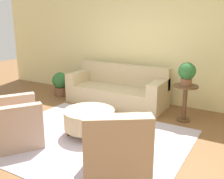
{
  "coord_description": "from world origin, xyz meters",
  "views": [
    {
      "loc": [
        2.32,
        -3.22,
        1.96
      ],
      "look_at": [
        0.15,
        0.55,
        0.75
      ],
      "focal_mm": 42.0,
      "sensor_mm": 36.0,
      "label": 1
    }
  ],
  "objects_px": {
    "ottoman_table": "(89,119)",
    "side_table": "(185,98)",
    "armchair_left": "(6,124)",
    "armchair_right": "(116,155)",
    "potted_plant_floor": "(60,83)",
    "couch": "(117,90)",
    "potted_plant_on_side_table": "(187,73)"
  },
  "relations": [
    {
      "from": "armchair_left",
      "to": "potted_plant_floor",
      "type": "bearing_deg",
      "value": 113.49
    },
    {
      "from": "couch",
      "to": "side_table",
      "type": "distance_m",
      "value": 1.65
    },
    {
      "from": "armchair_right",
      "to": "side_table",
      "type": "distance_m",
      "value": 2.41
    },
    {
      "from": "couch",
      "to": "armchair_right",
      "type": "height_order",
      "value": "armchair_right"
    },
    {
      "from": "couch",
      "to": "armchair_left",
      "type": "xyz_separation_m",
      "value": [
        -0.49,
        -2.68,
        0.05
      ]
    },
    {
      "from": "couch",
      "to": "side_table",
      "type": "relative_size",
      "value": 3.21
    },
    {
      "from": "armchair_left",
      "to": "potted_plant_on_side_table",
      "type": "height_order",
      "value": "potted_plant_on_side_table"
    },
    {
      "from": "couch",
      "to": "potted_plant_floor",
      "type": "relative_size",
      "value": 3.8
    },
    {
      "from": "couch",
      "to": "potted_plant_on_side_table",
      "type": "xyz_separation_m",
      "value": [
        1.62,
        -0.27,
        0.64
      ]
    },
    {
      "from": "couch",
      "to": "potted_plant_floor",
      "type": "bearing_deg",
      "value": -174.7
    },
    {
      "from": "side_table",
      "to": "armchair_left",
      "type": "bearing_deg",
      "value": -131.35
    },
    {
      "from": "ottoman_table",
      "to": "side_table",
      "type": "relative_size",
      "value": 1.22
    },
    {
      "from": "armchair_left",
      "to": "potted_plant_on_side_table",
      "type": "xyz_separation_m",
      "value": [
        2.11,
        2.4,
        0.59
      ]
    },
    {
      "from": "ottoman_table",
      "to": "potted_plant_on_side_table",
      "type": "xyz_separation_m",
      "value": [
        1.24,
        1.42,
        0.67
      ]
    },
    {
      "from": "armchair_right",
      "to": "side_table",
      "type": "relative_size",
      "value": 1.6
    },
    {
      "from": "potted_plant_floor",
      "to": "armchair_left",
      "type": "bearing_deg",
      "value": -66.51
    },
    {
      "from": "ottoman_table",
      "to": "side_table",
      "type": "height_order",
      "value": "side_table"
    },
    {
      "from": "armchair_right",
      "to": "ottoman_table",
      "type": "relative_size",
      "value": 1.32
    },
    {
      "from": "armchair_left",
      "to": "potted_plant_floor",
      "type": "xyz_separation_m",
      "value": [
        -1.1,
        2.53,
        -0.05
      ]
    },
    {
      "from": "couch",
      "to": "ottoman_table",
      "type": "height_order",
      "value": "couch"
    },
    {
      "from": "armchair_left",
      "to": "armchair_right",
      "type": "relative_size",
      "value": 1.0
    },
    {
      "from": "armchair_left",
      "to": "armchair_right",
      "type": "height_order",
      "value": "same"
    },
    {
      "from": "ottoman_table",
      "to": "potted_plant_floor",
      "type": "distance_m",
      "value": 2.51
    },
    {
      "from": "armchair_left",
      "to": "potted_plant_floor",
      "type": "relative_size",
      "value": 1.89
    },
    {
      "from": "ottoman_table",
      "to": "potted_plant_on_side_table",
      "type": "bearing_deg",
      "value": 48.94
    },
    {
      "from": "ottoman_table",
      "to": "potted_plant_floor",
      "type": "relative_size",
      "value": 1.44
    },
    {
      "from": "armchair_right",
      "to": "ottoman_table",
      "type": "height_order",
      "value": "armchair_right"
    },
    {
      "from": "couch",
      "to": "potted_plant_on_side_table",
      "type": "bearing_deg",
      "value": -9.58
    },
    {
      "from": "ottoman_table",
      "to": "armchair_right",
      "type": "bearing_deg",
      "value": -42.73
    },
    {
      "from": "armchair_right",
      "to": "potted_plant_floor",
      "type": "height_order",
      "value": "armchair_right"
    },
    {
      "from": "ottoman_table",
      "to": "potted_plant_floor",
      "type": "xyz_separation_m",
      "value": [
        -1.97,
        1.55,
        0.04
      ]
    },
    {
      "from": "armchair_left",
      "to": "potted_plant_on_side_table",
      "type": "distance_m",
      "value": 3.25
    }
  ]
}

